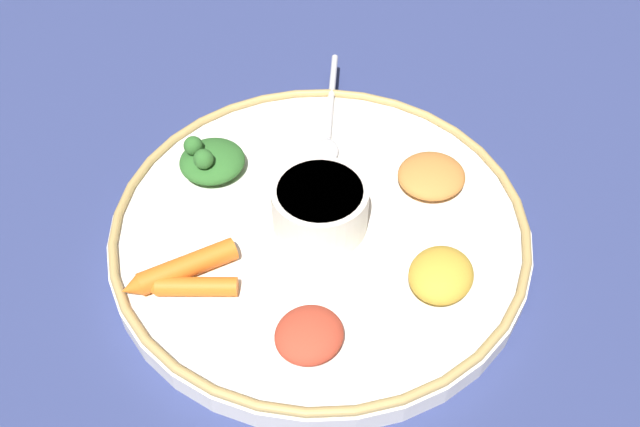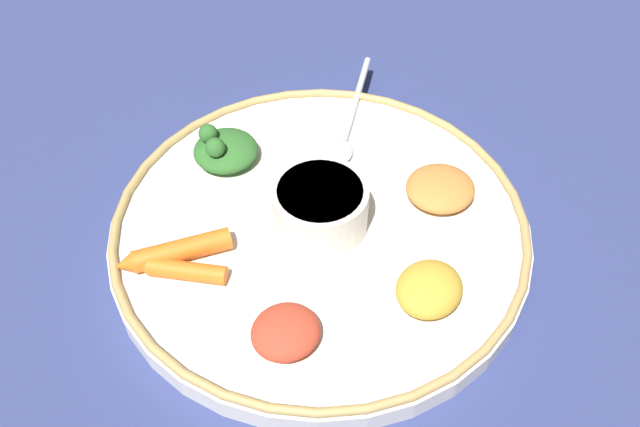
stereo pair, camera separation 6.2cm
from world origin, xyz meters
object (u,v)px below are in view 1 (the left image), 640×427
object	(u,v)px
center_bowl	(320,206)
carrot_outer	(189,287)
carrot_near_spoon	(181,269)
greens_pile	(211,160)
spoon	(329,124)

from	to	relation	value
center_bowl	carrot_outer	distance (m)	0.13
center_bowl	carrot_near_spoon	world-z (taller)	center_bowl
center_bowl	carrot_outer	size ratio (longest dim) A/B	1.13
greens_pile	carrot_outer	distance (m)	0.14
center_bowl	spoon	bearing A→B (deg)	-147.03
spoon	greens_pile	bearing A→B (deg)	-23.46
greens_pile	carrot_outer	xyz separation A→B (m)	(0.12, 0.08, -0.01)
center_bowl	carrot_near_spoon	bearing A→B (deg)	-26.96
carrot_outer	greens_pile	bearing A→B (deg)	-144.66
carrot_near_spoon	carrot_outer	distance (m)	0.02
carrot_near_spoon	spoon	bearing A→B (deg)	-176.65
center_bowl	carrot_outer	xyz separation A→B (m)	(0.12, -0.04, -0.02)
greens_pile	carrot_near_spoon	xyz separation A→B (m)	(0.11, 0.06, -0.00)
carrot_near_spoon	center_bowl	bearing A→B (deg)	153.04
spoon	greens_pile	xyz separation A→B (m)	(0.12, -0.05, 0.01)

